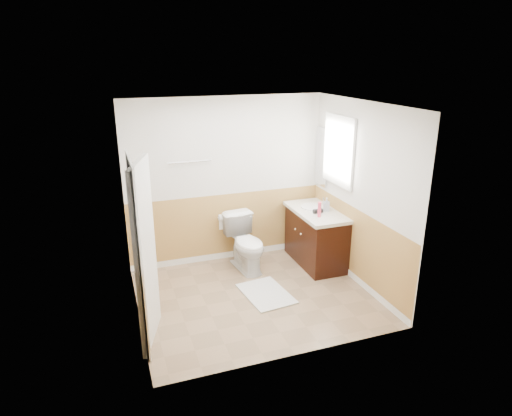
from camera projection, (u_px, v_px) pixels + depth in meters
name	position (u px, v px, depth m)	size (l,w,h in m)	color
floor	(255.00, 296.00, 5.92)	(3.00, 3.00, 0.00)	#8C7051
ceiling	(255.00, 105.00, 5.11)	(3.00, 3.00, 0.00)	white
wall_back	(226.00, 181.00, 6.67)	(3.00, 3.00, 0.00)	silver
wall_front	(299.00, 248.00, 4.36)	(3.00, 3.00, 0.00)	silver
wall_left	(130.00, 222.00, 5.04)	(3.00, 3.00, 0.00)	silver
wall_right	(360.00, 195.00, 5.99)	(3.00, 3.00, 0.00)	silver
wainscot_back	(228.00, 228.00, 6.91)	(3.00, 3.00, 0.00)	tan
wainscot_front	(296.00, 314.00, 4.61)	(3.00, 3.00, 0.00)	tan
wainscot_left	(137.00, 281.00, 5.29)	(2.60, 2.60, 0.00)	tan
wainscot_right	(355.00, 247.00, 6.23)	(2.60, 2.60, 0.00)	tan
toilet	(246.00, 243.00, 6.57)	(0.45, 0.80, 0.81)	white
bath_mat	(266.00, 294.00, 5.96)	(0.55, 0.80, 0.02)	silver
vanity_cabinet	(316.00, 238.00, 6.77)	(0.55, 1.10, 0.80)	black
vanity_knob_left	(301.00, 234.00, 6.53)	(0.03, 0.03, 0.03)	white
vanity_knob_right	(295.00, 229.00, 6.71)	(0.03, 0.03, 0.03)	silver
countertop	(316.00, 212.00, 6.62)	(0.60, 1.15, 0.05)	beige
sink_basin	(313.00, 207.00, 6.75)	(0.36, 0.36, 0.02)	white
faucet	(323.00, 202.00, 6.79)	(0.02, 0.02, 0.14)	silver
lotion_bottle	(319.00, 210.00, 6.32)	(0.05, 0.05, 0.22)	#F03E5B
soap_dispenser	(326.00, 204.00, 6.58)	(0.09, 0.09, 0.20)	#989EAB
hair_dryer_body	(318.00, 211.00, 6.49)	(0.07, 0.07, 0.14)	black
hair_dryer_handle	(316.00, 213.00, 6.49)	(0.03, 0.03, 0.07)	black
mirror_panel	(322.00, 157.00, 6.86)	(0.02, 0.35, 0.90)	silver
window_frame	(339.00, 151.00, 6.34)	(0.04, 0.80, 1.00)	white
window_glass	(340.00, 150.00, 6.35)	(0.01, 0.70, 0.90)	white
door	(146.00, 255.00, 4.75)	(0.05, 0.80, 2.04)	white
door_frame	(138.00, 255.00, 4.72)	(0.02, 0.92, 2.10)	white
door_knob	(148.00, 248.00, 5.08)	(0.06, 0.06, 0.06)	silver
towel_bar	(190.00, 162.00, 6.34)	(0.02, 0.02, 0.62)	silver
tp_holder_bar	(222.00, 218.00, 6.76)	(0.02, 0.02, 0.14)	silver
tp_roll	(222.00, 218.00, 6.76)	(0.11, 0.11, 0.10)	white
tp_sheet	(222.00, 224.00, 6.79)	(0.10, 0.01, 0.16)	white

